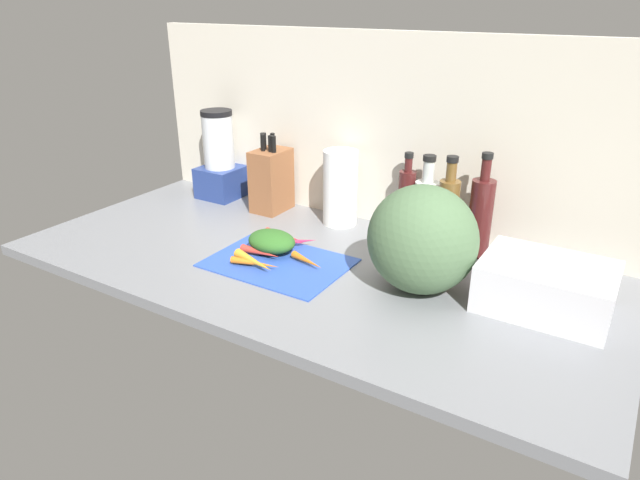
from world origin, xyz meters
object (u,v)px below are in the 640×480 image
Objects in this scene: carrot_0 at (260,252)px; carrot_2 at (254,261)px; dish_rack at (546,287)px; bottle_3 at (480,216)px; carrot_1 at (287,242)px; carrot_5 at (282,236)px; carrot_4 at (290,242)px; bottle_1 at (426,208)px; blender_appliance at (220,160)px; winter_squash at (422,240)px; knife_block at (271,180)px; paper_towel_roll at (340,188)px; bottle_2 at (447,213)px; carrot_6 at (255,263)px; carrot_3 at (307,261)px; cutting_board at (278,262)px; bottle_0 at (406,201)px.

carrot_2 is (2.33, -6.01, 0.21)cm from carrot_0.
dish_rack is (72.30, 19.49, 3.73)cm from carrot_2.
carrot_2 is 0.49× the size of bottle_3.
carrot_1 is 3.70cm from carrot_5.
carrot_4 is 0.61× the size of bottle_1.
winter_squash is at bearing -17.68° from blender_appliance.
blender_appliance is at bearing 176.15° from knife_block.
blender_appliance is at bearing 141.59° from carrot_0.
bottle_2 reaches higher than paper_towel_roll.
blender_appliance is at bearing 151.50° from carrot_1.
bottle_3 is (45.91, -0.53, -0.11)cm from paper_towel_roll.
carrot_6 is at bearing -41.12° from blender_appliance.
carrot_0 reaches higher than carrot_3.
bottle_2 is at bearing 96.23° from winter_squash.
carrot_6 is 0.45× the size of blender_appliance.
carrot_1 is at bearing -177.31° from dish_rack.
bottle_3 is at bearing 136.73° from dish_rack.
carrot_3 is (11.88, 8.64, -0.37)cm from carrot_2.
carrot_6 is 0.52× the size of winter_squash.
blender_appliance is 79.99cm from bottle_1.
carrot_5 reaches higher than carrot_2.
bottle_1 reaches higher than carrot_0.
carrot_0 is at bearing 114.97° from carrot_6.
cutting_board is 3.39× the size of carrot_5.
carrot_0 is 6.74cm from carrot_6.
carrot_0 is at bearing -145.70° from bottle_3.
carrot_5 is at bearing -105.44° from paper_towel_roll.
bottle_0 is 15.82cm from bottle_2.
winter_squash is at bearing 7.96° from carrot_3.
paper_towel_roll is at bearing -177.88° from bottle_1.
knife_block is (-23.09, 24.16, 8.90)cm from carrot_1.
paper_towel_roll is 29.06cm from bottle_1.
knife_block is 0.90× the size of dish_rack.
cutting_board is 6.24cm from carrot_0.
blender_appliance is 1.07× the size of dish_rack.
winter_squash is 26.88cm from bottle_2.
bottle_3 is at bearing 40.27° from carrot_6.
carrot_2 is at bearing -163.21° from winter_squash.
carrot_5 is 31.06cm from knife_block.
bottle_0 is (-17.92, 31.58, -2.82)cm from winter_squash.
cutting_board is at bearing -34.82° from blender_appliance.
bottle_0 is at bearing 48.46° from carrot_1.
carrot_3 is 0.48× the size of paper_towel_roll.
bottle_2 reaches higher than carrot_1.
carrot_0 is at bearing -99.02° from paper_towel_roll.
carrot_4 is at bearing 88.18° from carrot_6.
bottle_2 is at bearing 31.35° from carrot_4.
bottle_0 is at bearing 7.46° from paper_towel_roll.
bottle_0 reaches higher than carrot_4.
dish_rack is (72.37, 3.40, 3.80)cm from carrot_1.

